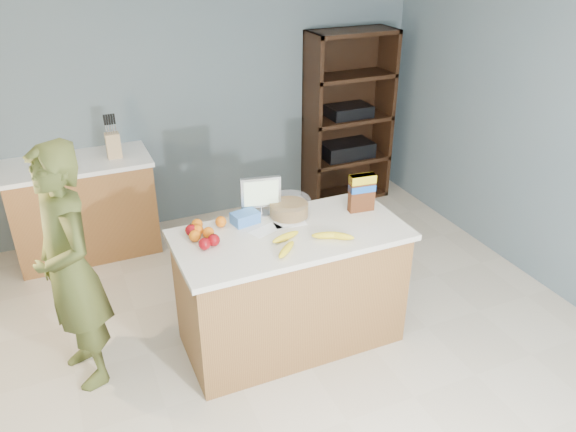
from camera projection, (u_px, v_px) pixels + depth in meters
name	position (u px, v px, depth m)	size (l,w,h in m)	color
floor	(308.00, 364.00, 3.92)	(4.50, 5.00, 0.02)	beige
walls	(313.00, 140.00, 3.15)	(4.52, 5.02, 2.51)	slate
counter_peninsula	(291.00, 292.00, 3.97)	(1.56, 0.76, 0.90)	brown
back_cabinet	(84.00, 207.00, 5.06)	(1.24, 0.62, 0.90)	brown
shelving_unit	(346.00, 120.00, 5.97)	(0.90, 0.40, 1.80)	black
person	(69.00, 270.00, 3.47)	(0.60, 0.40, 1.66)	#495021
knife_block	(113.00, 144.00, 4.88)	(0.12, 0.10, 0.31)	tan
envelopes	(278.00, 227.00, 3.81)	(0.42, 0.18, 0.00)	white
bananas	(310.00, 239.00, 3.61)	(0.57, 0.29, 0.05)	yellow
apples	(203.00, 238.00, 3.60)	(0.18, 0.29, 0.08)	maroon
oranges	(202.00, 229.00, 3.70)	(0.29, 0.22, 0.08)	orange
blue_carton	(245.00, 218.00, 3.84)	(0.18, 0.12, 0.08)	blue
salad_bowl	(289.00, 208.00, 3.93)	(0.30, 0.30, 0.13)	#267219
tv	(261.00, 194.00, 3.90)	(0.28, 0.12, 0.28)	silver
cereal_box	(362.00, 190.00, 3.95)	(0.19, 0.09, 0.28)	#592B14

